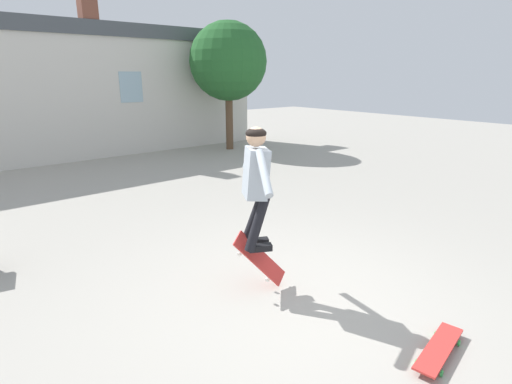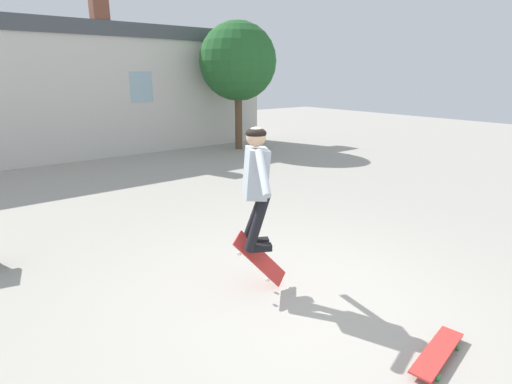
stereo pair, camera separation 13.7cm
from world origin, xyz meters
TOP-DOWN VIEW (x-y plane):
  - ground_plane at (0.00, 0.00)m, footprint 40.00×40.00m
  - building_backdrop at (0.01, 9.45)m, footprint 14.16×0.52m
  - tree_right at (5.06, 8.09)m, footprint 2.47×2.47m
  - skater at (-0.15, 0.44)m, footprint 0.67×1.17m
  - skateboard_flipping at (-0.11, 0.43)m, footprint 0.63×0.35m
  - skateboard_resting at (0.38, -1.47)m, footprint 0.85×0.33m

SIDE VIEW (x-z plane):
  - ground_plane at x=0.00m, z-range 0.00..0.00m
  - skateboard_resting at x=0.38m, z-range 0.03..0.11m
  - skateboard_flipping at x=-0.11m, z-range 0.04..0.73m
  - skater at x=-0.15m, z-range 0.67..2.03m
  - building_backdrop at x=0.01m, z-range -0.38..4.42m
  - tree_right at x=5.06m, z-range 0.78..4.83m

